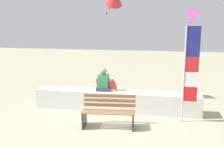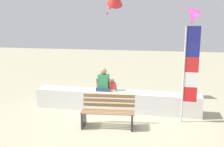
{
  "view_description": "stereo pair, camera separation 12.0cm",
  "coord_description": "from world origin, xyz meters",
  "px_view_note": "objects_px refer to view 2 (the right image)",
  "views": [
    {
      "loc": [
        1.48,
        -7.16,
        2.9
      ],
      "look_at": [
        -0.14,
        0.97,
        1.26
      ],
      "focal_mm": 41.03,
      "sensor_mm": 36.0,
      "label": 1
    },
    {
      "loc": [
        1.59,
        -7.13,
        2.9
      ],
      "look_at": [
        -0.14,
        0.97,
        1.26
      ],
      "focal_mm": 41.03,
      "sensor_mm": 36.0,
      "label": 2
    }
  ],
  "objects_px": {
    "park_bench": "(108,112)",
    "person_adult": "(104,82)",
    "person_child": "(113,86)",
    "kite_magenta": "(192,12)",
    "flag_banner": "(189,69)"
  },
  "relations": [
    {
      "from": "person_adult",
      "to": "flag_banner",
      "type": "bearing_deg",
      "value": -13.43
    },
    {
      "from": "person_adult",
      "to": "kite_magenta",
      "type": "bearing_deg",
      "value": 31.35
    },
    {
      "from": "flag_banner",
      "to": "person_child",
      "type": "bearing_deg",
      "value": 164.88
    },
    {
      "from": "kite_magenta",
      "to": "park_bench",
      "type": "bearing_deg",
      "value": -127.35
    },
    {
      "from": "person_adult",
      "to": "person_child",
      "type": "bearing_deg",
      "value": 0.08
    },
    {
      "from": "park_bench",
      "to": "person_child",
      "type": "xyz_separation_m",
      "value": [
        -0.16,
        1.4,
        0.41
      ]
    },
    {
      "from": "person_adult",
      "to": "flag_banner",
      "type": "xyz_separation_m",
      "value": [
        2.68,
        -0.64,
        0.66
      ]
    },
    {
      "from": "person_adult",
      "to": "person_child",
      "type": "height_order",
      "value": "person_adult"
    },
    {
      "from": "park_bench",
      "to": "person_adult",
      "type": "relative_size",
      "value": 2.02
    },
    {
      "from": "person_child",
      "to": "kite_magenta",
      "type": "xyz_separation_m",
      "value": [
        2.56,
        1.75,
        2.46
      ]
    },
    {
      "from": "park_bench",
      "to": "person_adult",
      "type": "distance_m",
      "value": 1.57
    },
    {
      "from": "person_adult",
      "to": "person_child",
      "type": "distance_m",
      "value": 0.34
    },
    {
      "from": "park_bench",
      "to": "kite_magenta",
      "type": "distance_m",
      "value": 4.89
    },
    {
      "from": "person_child",
      "to": "flag_banner",
      "type": "bearing_deg",
      "value": -15.12
    },
    {
      "from": "person_child",
      "to": "kite_magenta",
      "type": "bearing_deg",
      "value": 34.33
    }
  ]
}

